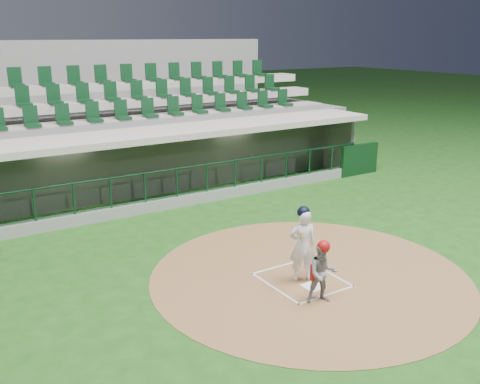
{
  "coord_description": "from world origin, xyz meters",
  "views": [
    {
      "loc": [
        -6.98,
        -8.71,
        5.26
      ],
      "look_at": [
        0.22,
        2.6,
        1.3
      ],
      "focal_mm": 40.0,
      "sensor_mm": 36.0,
      "label": 1
    }
  ],
  "objects": [
    {
      "name": "batter",
      "position": [
        -0.01,
        -0.3,
        0.88
      ],
      "size": [
        0.89,
        0.94,
        1.73
      ],
      "color": "white",
      "rests_on": "dirt_circle"
    },
    {
      "name": "dugout_structure",
      "position": [
        0.07,
        7.84,
        0.96
      ],
      "size": [
        16.4,
        3.7,
        3.0
      ],
      "color": "gray",
      "rests_on": "ground"
    },
    {
      "name": "home_plate",
      "position": [
        0.0,
        -0.7,
        0.02
      ],
      "size": [
        0.43,
        0.43,
        0.02
      ],
      "primitive_type": "cube",
      "color": "white",
      "rests_on": "dirt_circle"
    },
    {
      "name": "seating_deck",
      "position": [
        0.0,
        10.91,
        1.42
      ],
      "size": [
        17.0,
        6.72,
        5.15
      ],
      "color": "slate",
      "rests_on": "ground"
    },
    {
      "name": "ground",
      "position": [
        0.0,
        0.0,
        0.0
      ],
      "size": [
        120.0,
        120.0,
        0.0
      ],
      "primitive_type": "plane",
      "color": "#194814",
      "rests_on": "ground"
    },
    {
      "name": "dirt_circle",
      "position": [
        0.3,
        -0.2,
        0.01
      ],
      "size": [
        7.2,
        7.2,
        0.01
      ],
      "primitive_type": "cylinder",
      "color": "brown",
      "rests_on": "ground"
    },
    {
      "name": "batter_box_chalk",
      "position": [
        0.0,
        -0.3,
        0.02
      ],
      "size": [
        1.55,
        1.8,
        0.01
      ],
      "color": "white",
      "rests_on": "ground"
    },
    {
      "name": "catcher",
      "position": [
        -0.28,
        -1.28,
        0.67
      ],
      "size": [
        0.75,
        0.69,
        1.34
      ],
      "color": "gray",
      "rests_on": "dirt_circle"
    }
  ]
}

